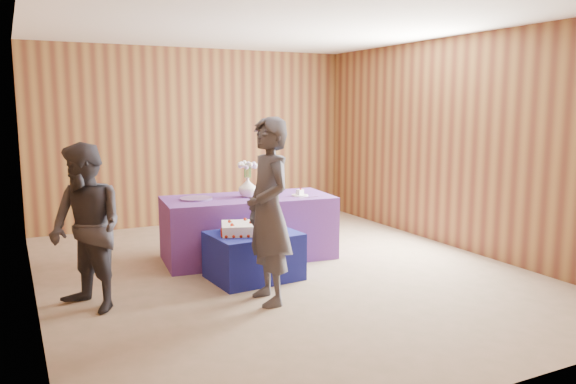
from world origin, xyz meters
TOP-DOWN VIEW (x-y plane):
  - ground at (0.00, 0.00)m, footprint 6.00×6.00m
  - room_shell at (0.00, 0.00)m, footprint 5.04×6.04m
  - cake_table at (-0.37, -0.11)m, footprint 0.95×0.77m
  - serving_table at (-0.11, 0.68)m, footprint 2.08×1.10m
  - sheet_cake at (-0.41, -0.11)m, footprint 0.73×0.60m
  - vase at (-0.11, 0.69)m, footprint 0.25×0.25m
  - flower_spray at (-0.11, 0.69)m, footprint 0.24×0.24m
  - platter at (-0.72, 0.78)m, footprint 0.48×0.48m
  - plate at (0.49, 0.47)m, footprint 0.26×0.26m
  - cake_slice at (0.49, 0.47)m, footprint 0.09×0.08m
  - knife at (0.52, 0.31)m, footprint 0.26×0.06m
  - guest_left at (-0.53, -0.83)m, footprint 0.44×0.65m
  - guest_right at (-2.07, -0.30)m, footprint 0.86×0.92m

SIDE VIEW (x-z plane):
  - ground at x=0.00m, z-range 0.00..0.00m
  - cake_table at x=-0.37m, z-range 0.00..0.50m
  - serving_table at x=-0.11m, z-range 0.00..0.75m
  - sheet_cake at x=-0.41m, z-range 0.48..0.63m
  - knife at x=0.52m, z-range 0.75..0.75m
  - plate at x=0.49m, z-range 0.75..0.76m
  - guest_right at x=-2.07m, z-range 0.00..1.52m
  - platter at x=-0.72m, z-range 0.75..0.77m
  - cake_slice at x=0.49m, z-range 0.75..0.84m
  - vase at x=-0.11m, z-range 0.75..0.98m
  - guest_left at x=-0.53m, z-range 0.00..1.73m
  - flower_spray at x=-0.11m, z-range 1.04..1.23m
  - room_shell at x=0.00m, z-range 0.44..3.16m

